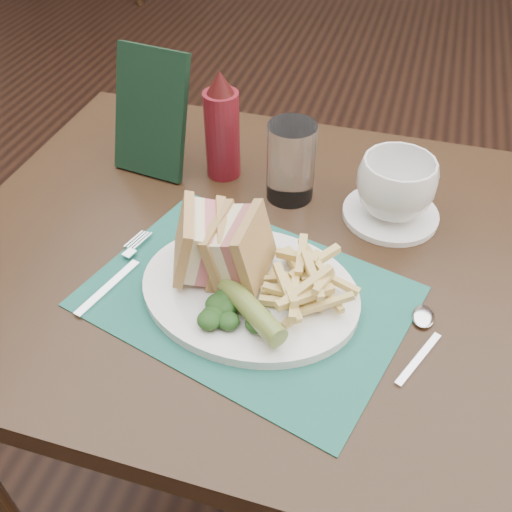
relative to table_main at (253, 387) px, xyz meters
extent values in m
plane|color=black|center=(0.00, 0.50, -0.38)|extent=(7.00, 7.00, 0.00)
cube|color=#1C5A4D|center=(0.03, -0.11, 0.38)|extent=(0.48, 0.39, 0.00)
cylinder|color=#5B702A|center=(0.05, -0.16, 0.41)|extent=(0.11, 0.10, 0.03)
cylinder|color=white|center=(0.19, 0.12, 0.38)|extent=(0.20, 0.20, 0.01)
imported|color=white|center=(0.19, 0.12, 0.43)|extent=(0.16, 0.16, 0.09)
cylinder|color=white|center=(0.03, 0.13, 0.44)|extent=(0.08, 0.08, 0.13)
cube|color=black|center=(-0.22, 0.15, 0.48)|extent=(0.14, 0.09, 0.20)
camera|label=1|loc=(0.19, -0.61, 0.94)|focal=40.00mm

